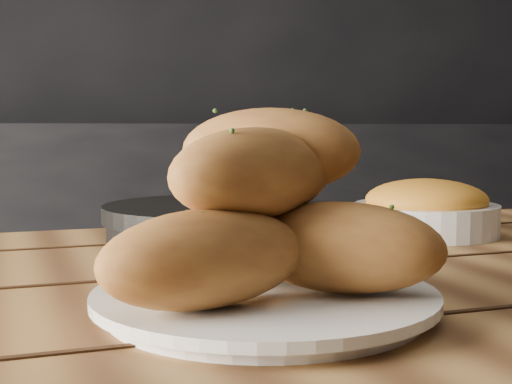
{
  "coord_description": "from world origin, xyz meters",
  "views": [
    {
      "loc": [
        -0.28,
        -0.63,
        0.89
      ],
      "look_at": [
        -0.1,
        -0.12,
        0.84
      ],
      "focal_mm": 50.0,
      "sensor_mm": 36.0,
      "label": 1
    }
  ],
  "objects_px": {
    "bread_rolls": "(262,213)",
    "skillet": "(218,222)",
    "plate": "(265,301)",
    "bowl": "(426,210)"
  },
  "relations": [
    {
      "from": "bread_rolls",
      "to": "skillet",
      "type": "distance_m",
      "value": 0.35
    },
    {
      "from": "bread_rolls",
      "to": "skillet",
      "type": "relative_size",
      "value": 0.67
    },
    {
      "from": "plate",
      "to": "bread_rolls",
      "type": "distance_m",
      "value": 0.07
    },
    {
      "from": "plate",
      "to": "bowl",
      "type": "xyz_separation_m",
      "value": [
        0.34,
        0.3,
        0.02
      ]
    },
    {
      "from": "plate",
      "to": "bowl",
      "type": "distance_m",
      "value": 0.45
    },
    {
      "from": "plate",
      "to": "bowl",
      "type": "relative_size",
      "value": 1.39
    },
    {
      "from": "skillet",
      "to": "bowl",
      "type": "xyz_separation_m",
      "value": [
        0.27,
        -0.04,
        0.01
      ]
    },
    {
      "from": "skillet",
      "to": "bowl",
      "type": "bearing_deg",
      "value": -8.8
    },
    {
      "from": "bread_rolls",
      "to": "bowl",
      "type": "relative_size",
      "value": 1.47
    },
    {
      "from": "plate",
      "to": "bread_rolls",
      "type": "xyz_separation_m",
      "value": [
        -0.0,
        0.0,
        0.07
      ]
    }
  ]
}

